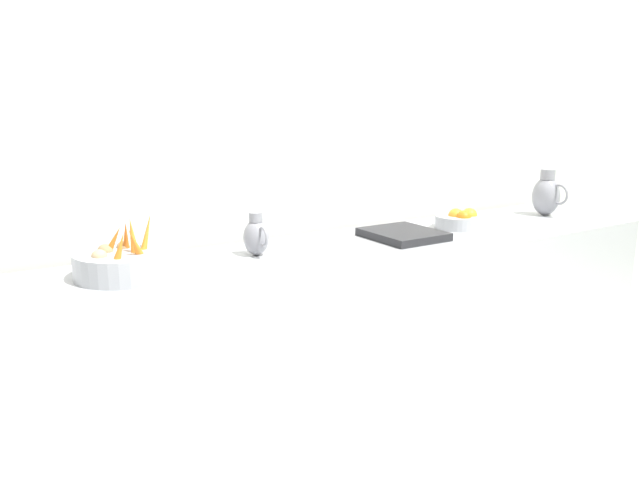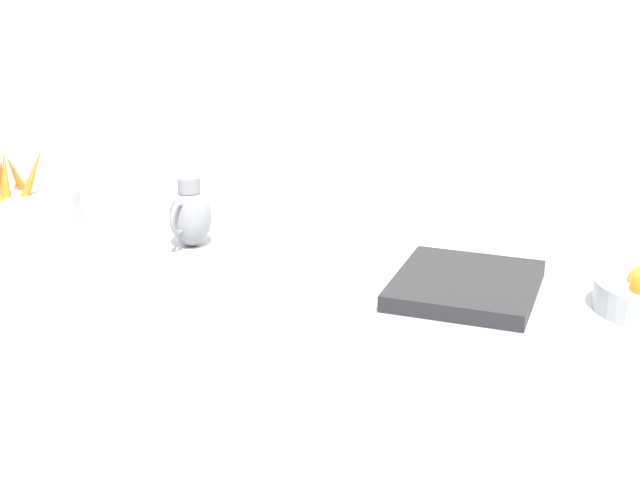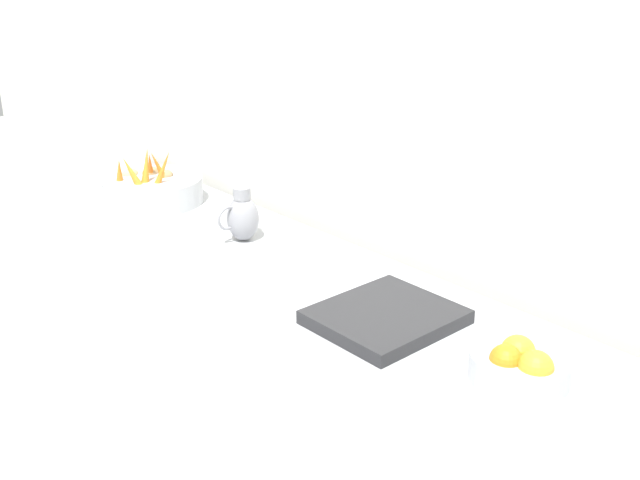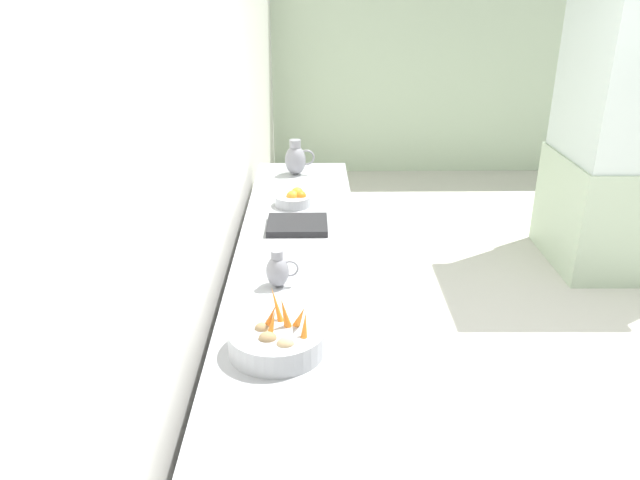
# 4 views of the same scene
# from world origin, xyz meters

# --- Properties ---
(ground_plane) EXTENTS (14.66, 14.66, 0.00)m
(ground_plane) POSITION_xyz_m (0.00, 0.00, 0.00)
(ground_plane) COLOR beige
(tile_wall_left) EXTENTS (0.10, 7.79, 3.00)m
(tile_wall_left) POSITION_xyz_m (-1.95, 0.39, 1.50)
(tile_wall_left) COLOR white
(tile_wall_left) RESTS_ON ground_plane
(back_wall_green) EXTENTS (8.00, 0.10, 3.00)m
(back_wall_green) POSITION_xyz_m (2.10, 4.38, 1.50)
(back_wall_green) COLOR #B2C6A8
(back_wall_green) RESTS_ON ground_plane
(prep_counter) EXTENTS (0.66, 3.32, 0.90)m
(prep_counter) POSITION_xyz_m (-1.51, -0.11, 0.45)
(prep_counter) COLOR #ADAFB5
(prep_counter) RESTS_ON ground_plane
(vegetable_colander) EXTENTS (0.37, 0.37, 0.22)m
(vegetable_colander) POSITION_xyz_m (-1.57, -1.03, 0.95)
(vegetable_colander) COLOR #ADAFB5
(vegetable_colander) RESTS_ON prep_counter
(orange_bowl) EXTENTS (0.23, 0.23, 0.10)m
(orange_bowl) POSITION_xyz_m (-1.55, 0.60, 0.94)
(orange_bowl) COLOR #ADAFB5
(orange_bowl) RESTS_ON prep_counter
(metal_pitcher_tall) EXTENTS (0.21, 0.15, 0.25)m
(metal_pitcher_tall) POSITION_xyz_m (-1.55, 1.26, 1.01)
(metal_pitcher_tall) COLOR gray
(metal_pitcher_tall) RESTS_ON prep_counter
(metal_pitcher_short) EXTENTS (0.15, 0.11, 0.18)m
(metal_pitcher_short) POSITION_xyz_m (-1.60, -0.49, 0.98)
(metal_pitcher_short) COLOR gray
(metal_pitcher_short) RESTS_ON prep_counter
(counter_sink_basin) EXTENTS (0.34, 0.30, 0.04)m
(counter_sink_basin) POSITION_xyz_m (-1.52, 0.22, 0.92)
(counter_sink_basin) COLOR #232326
(counter_sink_basin) RESTS_ON prep_counter
(glass_block_booth) EXTENTS (1.18, 1.09, 2.22)m
(glass_block_booth) POSITION_xyz_m (1.11, 1.67, 1.10)
(glass_block_booth) COLOR #ADC1A3
(glass_block_booth) RESTS_ON ground_plane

